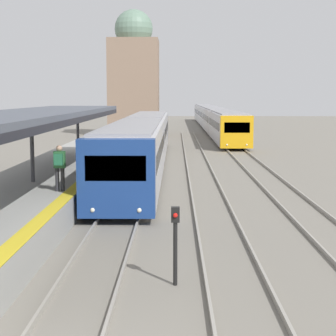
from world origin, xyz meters
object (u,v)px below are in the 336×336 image
at_px(person_on_platform, 59,164).
at_px(signal_post_near, 175,237).
at_px(train_near, 143,140).
at_px(train_far, 212,117).

bearing_deg(person_on_platform, signal_post_near, -59.64).
bearing_deg(signal_post_near, train_near, 95.23).
distance_m(train_far, signal_post_near, 63.53).
bearing_deg(train_far, person_on_platform, -99.17).
bearing_deg(train_far, train_near, -99.58).
height_order(train_far, signal_post_near, train_far).
xyz_separation_m(person_on_platform, train_near, (2.13, 15.06, -0.29)).
xyz_separation_m(person_on_platform, signal_post_near, (4.16, -7.10, -0.85)).
height_order(person_on_platform, signal_post_near, person_on_platform).
relative_size(train_near, signal_post_near, 17.21).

